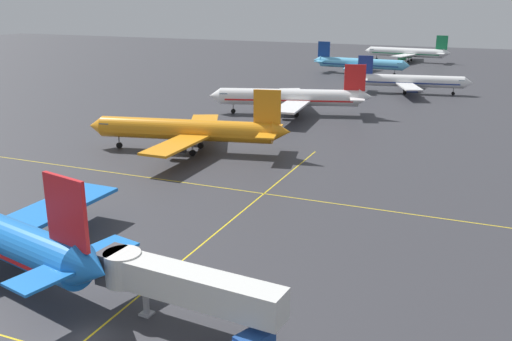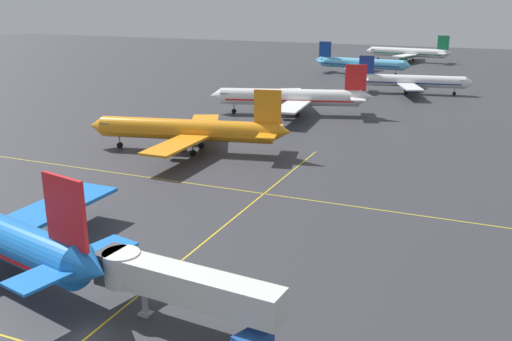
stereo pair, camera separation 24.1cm
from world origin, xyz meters
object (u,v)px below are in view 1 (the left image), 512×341
airliner_second_row (188,130)px  airliner_distant_taxiway (407,53)px  airliner_far_left_stand (410,81)px  jet_bridge (174,282)px  airliner_third_row (291,97)px  airliner_far_right_stand (359,63)px

airliner_second_row → airliner_distant_taxiway: size_ratio=1.03×
airliner_far_left_stand → jet_bridge: airliner_far_left_stand is taller
airliner_third_row → airliner_far_left_stand: bearing=62.9°
airliner_distant_taxiway → jet_bridge: 215.43m
jet_bridge → airliner_second_row: bearing=118.1°
airliner_second_row → airliner_far_right_stand: size_ratio=1.06×
airliner_third_row → airliner_far_right_stand: 78.58m
airliner_far_right_stand → airliner_third_row: bearing=-88.8°
airliner_second_row → airliner_distant_taxiway: airliner_second_row is taller
airliner_third_row → airliner_far_right_stand: size_ratio=1.07×
airliner_far_right_stand → airliner_distant_taxiway: 47.89m
airliner_far_left_stand → airliner_second_row: bearing=-108.7°
airliner_far_left_stand → airliner_far_right_stand: 43.17m
airliner_third_row → airliner_far_left_stand: airliner_third_row is taller
airliner_far_right_stand → airliner_far_left_stand: bearing=-57.5°
airliner_second_row → airliner_third_row: 39.50m
airliner_second_row → jet_bridge: size_ratio=2.09×
airliner_third_row → airliner_far_right_stand: airliner_third_row is taller
airliner_second_row → airliner_third_row: size_ratio=0.99×
airliner_distant_taxiway → jet_bridge: (12.96, -215.04, 0.16)m
airliner_second_row → airliner_far_right_stand: 117.70m
airliner_third_row → airliner_distant_taxiway: (8.12, 125.46, -0.23)m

